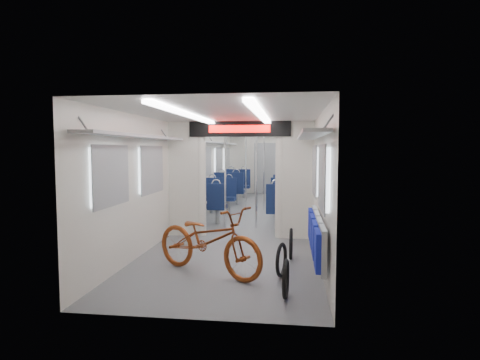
{
  "coord_description": "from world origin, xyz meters",
  "views": [
    {
      "loc": [
        1.0,
        -9.92,
        1.76
      ],
      "look_at": [
        -0.01,
        -1.97,
        1.14
      ],
      "focal_mm": 30.0,
      "sensor_mm": 36.0,
      "label": 1
    }
  ],
  "objects": [
    {
      "name": "stanchion_near_right",
      "position": [
        0.25,
        -1.12,
        1.15
      ],
      "size": [
        0.05,
        0.05,
        2.3
      ],
      "primitive_type": "cylinder",
      "color": "silver",
      "rests_on": "ground"
    },
    {
      "name": "stanchion_far_left",
      "position": [
        -0.32,
        1.85,
        1.15
      ],
      "size": [
        0.04,
        0.04,
        2.3
      ],
      "primitive_type": "cylinder",
      "color": "silver",
      "rests_on": "ground"
    },
    {
      "name": "seat_bay_near_right",
      "position": [
        0.93,
        -0.27,
        0.55
      ],
      "size": [
        0.92,
        2.12,
        1.11
      ],
      "color": "#0C1637",
      "rests_on": "ground"
    },
    {
      "name": "seat_bay_far_right",
      "position": [
        0.93,
        3.11,
        0.55
      ],
      "size": [
        0.91,
        2.1,
        1.11
      ],
      "color": "#0C1637",
      "rests_on": "ground"
    },
    {
      "name": "bike_hoop_a",
      "position": [
        0.96,
        -5.29,
        0.21
      ],
      "size": [
        0.09,
        0.48,
        0.47
      ],
      "primitive_type": "torus",
      "rotation": [
        1.57,
        0.0,
        1.49
      ],
      "color": "black",
      "rests_on": "ground"
    },
    {
      "name": "bicycle",
      "position": [
        -0.14,
        -4.48,
        0.49
      ],
      "size": [
        1.93,
        1.46,
        0.97
      ],
      "primitive_type": "imported",
      "rotation": [
        0.0,
        0.0,
        1.06
      ],
      "color": "maroon",
      "rests_on": "ground"
    },
    {
      "name": "seat_bay_near_left",
      "position": [
        -0.93,
        0.06,
        0.53
      ],
      "size": [
        0.89,
        1.97,
        1.07
      ],
      "color": "#0C1637",
      "rests_on": "ground"
    },
    {
      "name": "bike_hoop_b",
      "position": [
        0.89,
        -4.49,
        0.21
      ],
      "size": [
        0.16,
        0.47,
        0.48
      ],
      "primitive_type": "torus",
      "rotation": [
        1.57,
        0.0,
        1.33
      ],
      "color": "black",
      "rests_on": "ground"
    },
    {
      "name": "stanchion_near_left",
      "position": [
        -0.38,
        -1.55,
        1.15
      ],
      "size": [
        0.04,
        0.04,
        2.3
      ],
      "primitive_type": "cylinder",
      "color": "silver",
      "rests_on": "ground"
    },
    {
      "name": "carriage",
      "position": [
        0.0,
        -0.27,
        1.5
      ],
      "size": [
        12.0,
        12.02,
        2.31
      ],
      "color": "#515456",
      "rests_on": "ground"
    },
    {
      "name": "bike_hoop_c",
      "position": [
        1.02,
        -3.59,
        0.23
      ],
      "size": [
        0.06,
        0.51,
        0.5
      ],
      "primitive_type": "torus",
      "rotation": [
        1.57,
        0.0,
        1.55
      ],
      "color": "black",
      "rests_on": "ground"
    },
    {
      "name": "seat_bay_far_left",
      "position": [
        -0.93,
        3.56,
        0.56
      ],
      "size": [
        0.94,
        2.2,
        1.14
      ],
      "color": "#0C1637",
      "rests_on": "ground"
    },
    {
      "name": "flip_bench",
      "position": [
        1.35,
        -4.42,
        0.58
      ],
      "size": [
        0.12,
        2.13,
        0.54
      ],
      "color": "gray",
      "rests_on": "carriage"
    },
    {
      "name": "stanchion_far_right",
      "position": [
        0.24,
        1.52,
        1.15
      ],
      "size": [
        0.04,
        0.04,
        2.3
      ],
      "primitive_type": "cylinder",
      "color": "silver",
      "rests_on": "ground"
    }
  ]
}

